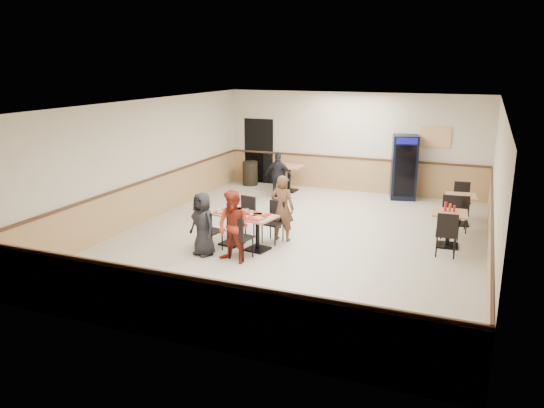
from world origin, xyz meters
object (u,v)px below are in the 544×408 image
at_px(main_table, 244,225).
at_px(pepsi_cooler, 404,167).
at_px(diner_man_opposite, 282,208).
at_px(trash_bin, 250,173).
at_px(diner_woman_left, 203,224).
at_px(lone_diner, 278,175).
at_px(diner_woman_right, 234,227).
at_px(side_table_far, 461,205).
at_px(side_table_near, 449,224).
at_px(back_table, 289,174).

relative_size(main_table, pepsi_cooler, 0.80).
bearing_deg(diner_man_opposite, trash_bin, -58.75).
bearing_deg(diner_woman_left, lone_diner, 114.90).
bearing_deg(diner_woman_right, side_table_far, 61.04).
relative_size(diner_woman_right, side_table_near, 1.90).
height_order(diner_man_opposite, side_table_near, diner_man_opposite).
height_order(diner_man_opposite, side_table_far, diner_man_opposite).
distance_m(main_table, back_table, 5.24).
bearing_deg(trash_bin, lone_diner, -40.64).
xyz_separation_m(side_table_near, back_table, (-4.92, 3.48, 0.02)).
bearing_deg(main_table, lone_diner, 112.37).
bearing_deg(lone_diner, trash_bin, -45.97).
relative_size(diner_man_opposite, lone_diner, 1.10).
bearing_deg(back_table, pepsi_cooler, 6.61).
height_order(diner_woman_right, back_table, diner_woman_right).
distance_m(lone_diner, side_table_far, 5.14).
height_order(main_table, side_table_far, side_table_far).
height_order(main_table, back_table, back_table).
height_order(diner_man_opposite, lone_diner, diner_man_opposite).
xyz_separation_m(lone_diner, trash_bin, (-1.46, 1.26, -0.29)).
height_order(main_table, lone_diner, lone_diner).
relative_size(side_table_near, side_table_far, 1.00).
bearing_deg(back_table, trash_bin, 166.55).
relative_size(diner_woman_right, back_table, 1.82).
height_order(diner_woman_left, diner_woman_right, diner_woman_right).
height_order(lone_diner, back_table, lone_diner).
bearing_deg(diner_woman_right, main_table, 115.36).
bearing_deg(pepsi_cooler, lone_diner, -171.84).
xyz_separation_m(pepsi_cooler, trash_bin, (-4.85, -0.04, -0.54)).
bearing_deg(main_table, side_table_near, 33.37).
distance_m(diner_man_opposite, lone_diner, 3.81).
bearing_deg(back_table, diner_woman_left, -87.29).
bearing_deg(main_table, diner_man_opposite, 62.10).
xyz_separation_m(main_table, lone_diner, (-0.87, 4.26, 0.18)).
distance_m(side_table_near, back_table, 6.03).
distance_m(diner_woman_left, trash_bin, 6.49).
bearing_deg(back_table, side_table_near, -35.24).
xyz_separation_m(diner_woman_right, back_table, (-1.05, 6.05, -0.20)).
relative_size(diner_woman_right, lone_diner, 1.08).
height_order(main_table, diner_woman_left, diner_woman_left).
bearing_deg(side_table_far, side_table_near, -94.81).
height_order(lone_diner, trash_bin, lone_diner).
height_order(diner_woman_left, pepsi_cooler, pepsi_cooler).
height_order(diner_man_opposite, back_table, diner_man_opposite).
relative_size(lone_diner, pepsi_cooler, 0.72).
relative_size(lone_diner, side_table_far, 1.75).
xyz_separation_m(lone_diner, side_table_far, (5.07, -0.79, -0.18)).
bearing_deg(back_table, diner_man_opposite, -71.74).
xyz_separation_m(side_table_far, back_table, (-5.07, 1.70, 0.04)).
height_order(diner_woman_left, lone_diner, lone_diner).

